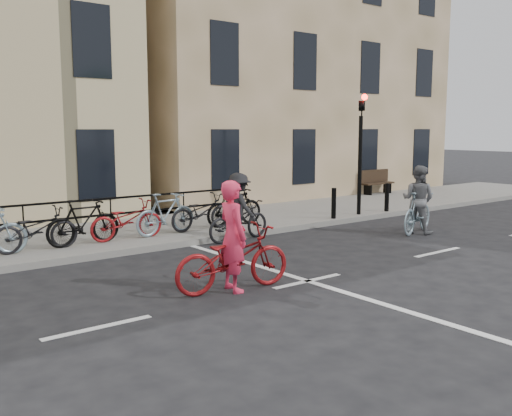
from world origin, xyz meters
TOP-DOWN VIEW (x-y plane):
  - ground at (0.00, 0.00)m, footprint 120.00×120.00m
  - building_east at (9.00, 13.00)m, footprint 14.00×10.00m
  - traffic_light at (6.20, 4.34)m, footprint 0.18×0.30m
  - bollard_east at (5.00, 4.25)m, footprint 0.14×0.14m
  - bollard_west at (7.40, 4.25)m, footprint 0.14×0.14m
  - bench at (11.00, 7.73)m, footprint 1.60×0.41m
  - parked_bikes at (-2.82, 5.04)m, footprint 11.45×1.23m
  - cyclist_pink at (-1.42, 0.36)m, footprint 2.22×1.03m
  - cyclist_grey at (5.64, 1.78)m, footprint 1.94×1.04m
  - cyclist_dark at (1.28, 3.90)m, footprint 1.95×1.15m

SIDE VIEW (x-z plane):
  - ground at x=0.00m, z-range 0.00..0.00m
  - bollard_east at x=5.00m, z-range 0.15..1.05m
  - bollard_west at x=7.40m, z-range 0.15..1.05m
  - parked_bikes at x=-2.82m, z-range 0.12..1.17m
  - cyclist_pink at x=-1.42m, z-range -0.29..1.62m
  - cyclist_dark at x=1.28m, z-range -0.18..1.51m
  - bench at x=11.00m, z-range 0.19..1.16m
  - cyclist_grey at x=5.64m, z-range -0.17..1.64m
  - traffic_light at x=6.20m, z-range 0.50..4.40m
  - building_east at x=9.00m, z-range 0.15..12.15m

